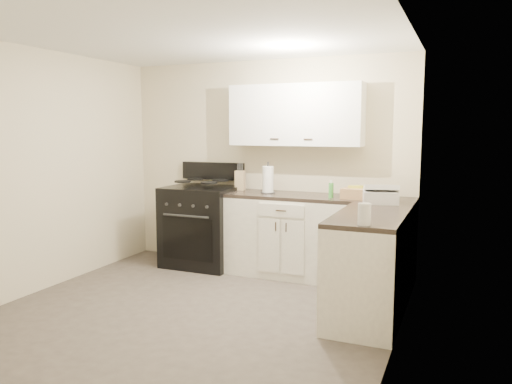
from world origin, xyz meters
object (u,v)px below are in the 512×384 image
at_px(paper_towel, 268,180).
at_px(countertop_grill, 380,197).
at_px(stove, 202,228).
at_px(wicker_basket, 358,194).
at_px(knife_block, 240,180).

relative_size(paper_towel, countertop_grill, 0.92).
bearing_deg(stove, wicker_basket, -1.31).
height_order(knife_block, countertop_grill, knife_block).
distance_m(knife_block, paper_towel, 0.43).
distance_m(paper_towel, countertop_grill, 1.37).
height_order(stove, countertop_grill, countertop_grill).
bearing_deg(wicker_basket, knife_block, 172.40).
bearing_deg(countertop_grill, knife_block, 153.68).
distance_m(paper_towel, wicker_basket, 1.08).
height_order(paper_towel, countertop_grill, paper_towel).
bearing_deg(wicker_basket, paper_towel, 175.48).
bearing_deg(wicker_basket, stove, 178.69).
relative_size(stove, countertop_grill, 3.08).
height_order(paper_towel, wicker_basket, paper_towel).
xyz_separation_m(wicker_basket, countertop_grill, (0.26, -0.21, 0.01)).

